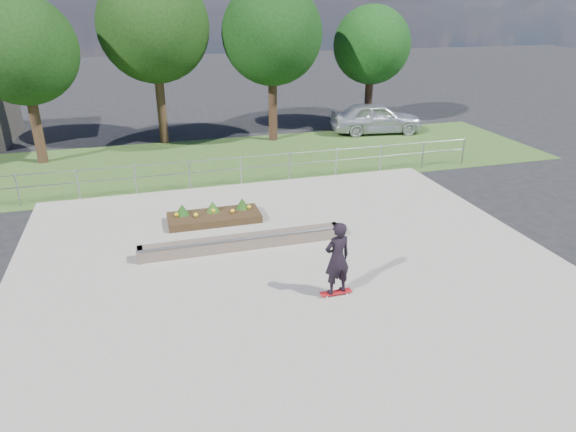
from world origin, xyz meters
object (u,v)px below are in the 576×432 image
object	(u,v)px
planter_bed	(214,215)
skateboarder	(337,259)
grind_ledge	(243,242)
parked_car	(376,118)

from	to	relation	value
planter_bed	skateboarder	bearing A→B (deg)	-67.93
grind_ledge	parked_car	size ratio (longest dim) A/B	1.22
grind_ledge	skateboarder	bearing A→B (deg)	-61.72
grind_ledge	planter_bed	xyz separation A→B (m)	(-0.50, 2.28, -0.02)
grind_ledge	planter_bed	size ratio (longest dim) A/B	2.00
planter_bed	skateboarder	size ratio (longest dim) A/B	1.53
planter_bed	parked_car	world-z (taller)	parked_car
skateboarder	planter_bed	bearing A→B (deg)	112.07
parked_car	skateboarder	bearing A→B (deg)	160.21
skateboarder	parked_car	size ratio (longest dim) A/B	0.40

